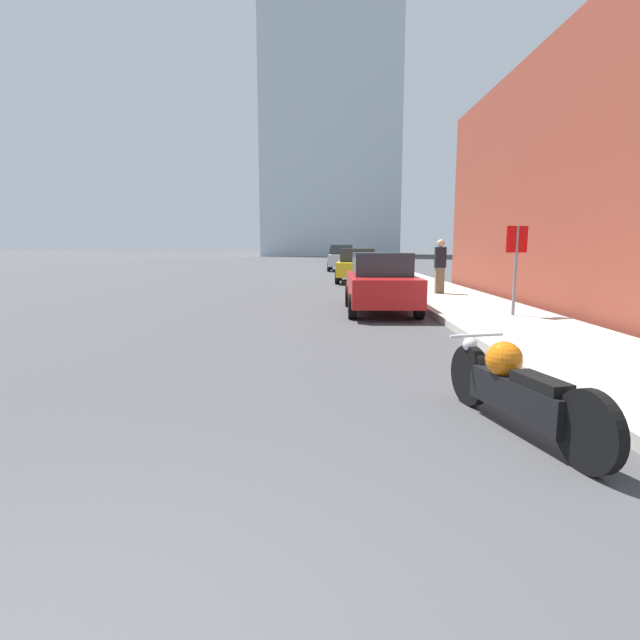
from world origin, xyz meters
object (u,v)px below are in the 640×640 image
object	(u,v)px
parked_car_green	(340,255)
parked_car_silver	(342,258)
stop_sign	(516,255)
pedestrian	(440,265)
parked_car_yellow	(357,265)
parked_car_black	(336,254)
motorcycle	(516,389)
parked_car_red	(381,283)

from	to	relation	value
parked_car_green	parked_car_silver	bearing A→B (deg)	-87.92
stop_sign	pedestrian	xyz separation A→B (m)	(-0.49, 5.26, -0.46)
parked_car_green	stop_sign	distance (m)	36.35
parked_car_yellow	parked_car_black	bearing A→B (deg)	94.60
motorcycle	parked_car_yellow	size ratio (longest dim) A/B	0.54
parked_car_red	parked_car_silver	bearing A→B (deg)	91.48
motorcycle	pedestrian	distance (m)	12.39
parked_car_black	pedestrian	size ratio (longest dim) A/B	2.50
motorcycle	parked_car_black	xyz separation A→B (m)	(-0.28, 54.02, 0.34)
parked_car_red	pedestrian	xyz separation A→B (m)	(2.39, 3.64, 0.30)
parked_car_red	parked_car_black	bearing A→B (deg)	90.94
parked_car_green	pedestrian	distance (m)	31.05
parked_car_yellow	stop_sign	bearing A→B (deg)	-73.04
parked_car_silver	pedestrian	size ratio (longest dim) A/B	2.44
parked_car_yellow	stop_sign	distance (m)	12.76
pedestrian	motorcycle	bearing A→B (deg)	-99.76
motorcycle	parked_car_red	bearing A→B (deg)	77.65
parked_car_red	pedestrian	bearing A→B (deg)	57.61
motorcycle	parked_car_green	world-z (taller)	parked_car_green
parked_car_black	stop_sign	world-z (taller)	stop_sign
parked_car_yellow	parked_car_silver	xyz separation A→B (m)	(-0.32, 10.95, 0.08)
motorcycle	parked_car_silver	bearing A→B (deg)	76.60
motorcycle	pedestrian	bearing A→B (deg)	65.91
parked_car_silver	parked_car_black	distance (m)	23.71
parked_car_yellow	pedestrian	xyz separation A→B (m)	(2.27, -7.18, 0.28)
parked_car_green	parked_car_black	world-z (taller)	parked_car_green
parked_car_silver	pedestrian	distance (m)	18.31
parked_car_yellow	pedestrian	world-z (taller)	pedestrian
parked_car_yellow	parked_car_green	distance (m)	23.79
parked_car_yellow	parked_car_green	xyz separation A→B (m)	(-0.00, 23.79, 0.02)
parked_car_silver	parked_car_black	xyz separation A→B (m)	(0.21, 23.71, -0.14)
parked_car_yellow	parked_car_black	size ratio (longest dim) A/B	0.96
motorcycle	stop_sign	bearing A→B (deg)	55.15
parked_car_black	stop_sign	bearing A→B (deg)	-87.22
parked_car_yellow	pedestrian	distance (m)	7.53
parked_car_red	parked_car_green	distance (m)	34.61
parked_car_red	parked_car_silver	world-z (taller)	parked_car_silver
parked_car_silver	pedestrian	world-z (taller)	pedestrian
parked_car_silver	stop_sign	xyz separation A→B (m)	(3.08, -23.39, 0.65)
motorcycle	parked_car_red	distance (m)	8.57
motorcycle	stop_sign	distance (m)	7.48
motorcycle	parked_car_red	world-z (taller)	parked_car_red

